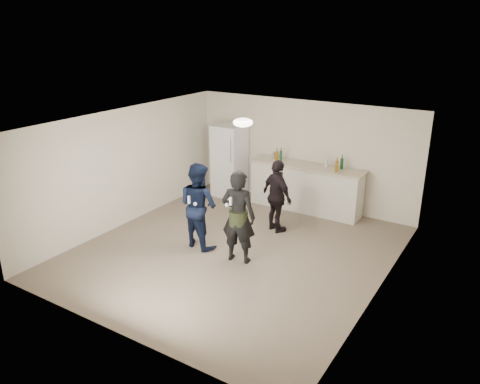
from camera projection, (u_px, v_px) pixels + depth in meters
The scene contains 21 objects.
floor at pixel (235, 251), 9.00m from camera, with size 6.00×6.00×0.00m, color #6B5B4C.
ceiling at pixel (234, 123), 8.14m from camera, with size 6.00×6.00×0.00m, color silver.
wall_back at pixel (303, 153), 10.96m from camera, with size 6.00×6.00×0.00m, color beige.
wall_front at pixel (112, 255), 6.18m from camera, with size 6.00×6.00×0.00m, color beige.
wall_left at pixel (125, 167), 9.94m from camera, with size 6.00×6.00×0.00m, color beige.
wall_right at pixel (384, 222), 7.20m from camera, with size 6.00×6.00×0.00m, color beige.
counter at pixel (305, 188), 10.82m from camera, with size 2.60×0.56×1.05m, color beige.
counter_top at pixel (307, 166), 10.64m from camera, with size 2.68×0.64×0.04m, color #C4B698.
fridge at pixel (229, 160), 11.66m from camera, with size 0.70×0.70×1.80m, color white.
fridge_handle at pixel (231, 150), 11.09m from camera, with size 0.02×0.02×0.60m, color #B9B9BD.
ceiling_dome at pixel (243, 123), 8.40m from camera, with size 0.36×0.36×0.16m, color white.
shaker at pixel (274, 155), 11.09m from camera, with size 0.08×0.08×0.17m, color silver.
man at pixel (198, 205), 8.96m from camera, with size 0.82×0.64×1.68m, color #0E1B3D.
woman at pixel (238, 217), 8.36m from camera, with size 0.64×0.42×1.74m, color black.
camo_shorts at pixel (238, 218), 8.37m from camera, with size 0.34×0.34×0.28m, color #293618.
spectator at pixel (277, 196), 9.62m from camera, with size 0.91×0.38×1.55m, color black.
remote_man at pixel (189, 200), 8.67m from camera, with size 0.04×0.04×0.15m, color white.
nunchuk_man at pixel (195, 204), 8.65m from camera, with size 0.07×0.07×0.07m, color silver.
remote_woman at pixel (231, 201), 8.03m from camera, with size 0.04×0.04×0.15m, color white.
nunchuk_woman at pixel (227, 205), 8.14m from camera, with size 0.07×0.07×0.07m, color white.
bottle_cluster at pixel (313, 161), 10.52m from camera, with size 1.64×0.31×0.26m.
Camera 1 is at (4.36, -6.79, 4.14)m, focal length 35.00 mm.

